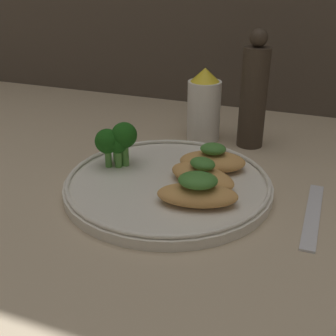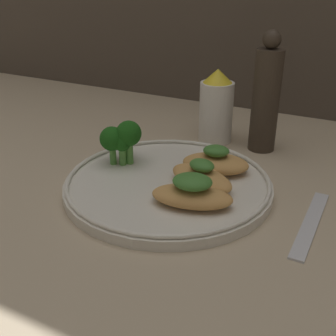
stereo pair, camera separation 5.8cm
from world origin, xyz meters
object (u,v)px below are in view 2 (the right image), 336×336
object	(u,v)px
plate	(168,183)
pepper_grinder	(266,97)
sauce_bottle	(216,107)
broccoli_bunch	(122,138)

from	to	relation	value
plate	pepper_grinder	bearing A→B (deg)	69.50
plate	sauce_bottle	size ratio (longest dim) A/B	2.25
plate	pepper_grinder	size ratio (longest dim) A/B	1.47
sauce_bottle	pepper_grinder	bearing A→B (deg)	0.00
broccoli_bunch	sauce_bottle	size ratio (longest dim) A/B	0.52
broccoli_bunch	sauce_bottle	distance (cm)	19.92
broccoli_bunch	sauce_bottle	world-z (taller)	sauce_bottle
pepper_grinder	broccoli_bunch	bearing A→B (deg)	-132.21
plate	sauce_bottle	bearing A→B (deg)	92.57
broccoli_bunch	pepper_grinder	size ratio (longest dim) A/B	0.34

